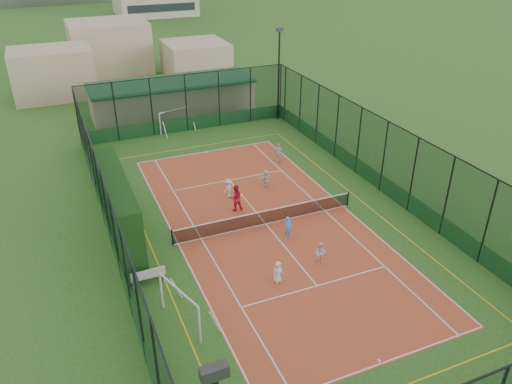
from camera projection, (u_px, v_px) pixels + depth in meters
ground at (266, 224)px, 30.38m from camera, size 300.00×300.00×0.00m
court_slab at (266, 224)px, 30.38m from camera, size 11.17×23.97×0.01m
tennis_net at (266, 217)px, 30.13m from camera, size 11.67×0.12×1.06m
perimeter_fence at (266, 188)px, 29.19m from camera, size 18.12×34.12×5.00m
floodlight_ne at (279, 75)px, 44.83m from camera, size 0.60×0.26×8.25m
clubhouse at (172, 97)px, 47.47m from camera, size 15.20×7.20×3.15m
hedge_left at (118, 208)px, 28.25m from camera, size 1.34×8.95×3.92m
white_bench at (148, 275)px, 25.16m from camera, size 1.76×0.50×0.99m
futsal_goal_near at (180, 307)px, 22.29m from camera, size 3.27×1.86×2.03m
futsal_goal_far at (175, 121)px, 43.59m from camera, size 3.13×1.71×1.94m
child_near_left at (278, 272)px, 25.19m from camera, size 0.68×0.54×1.22m
child_near_mid at (288, 228)px, 28.67m from camera, size 0.59×0.47×1.42m
child_near_right at (321, 253)px, 26.64m from camera, size 0.76×0.74×1.24m
child_far_left at (228, 188)px, 33.07m from camera, size 0.99×0.88×1.33m
child_far_right at (279, 153)px, 37.91m from camera, size 0.95×0.51×1.54m
child_far_back at (266, 178)px, 34.39m from camera, size 1.22×0.55×1.27m
coach at (236, 198)px, 31.46m from camera, size 0.92×0.75×1.76m
tennis_balls at (269, 212)px, 31.58m from camera, size 4.68×1.02×0.07m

